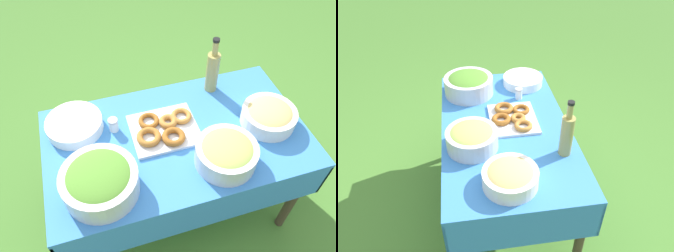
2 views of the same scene
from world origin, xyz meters
TOP-DOWN VIEW (x-y plane):
  - ground_plane at (0.00, 0.00)m, footprint 14.00×14.00m
  - picnic_table at (0.00, 0.00)m, footprint 1.26×0.73m
  - salad_bowl at (-0.39, -0.18)m, footprint 0.32×0.32m
  - pasta_bowl at (0.46, -0.04)m, footprint 0.26×0.26m
  - donut_platter at (-0.05, 0.05)m, footprint 0.33×0.29m
  - plate_stack at (-0.46, 0.19)m, footprint 0.27×0.27m
  - olive_oil_bottle at (0.28, 0.27)m, footprint 0.07×0.07m
  - fruit_bowl at (0.16, -0.20)m, footprint 0.28×0.28m
  - salt_shaker at (-0.28, 0.13)m, footprint 0.05×0.05m

SIDE VIEW (x-z plane):
  - ground_plane at x=0.00m, z-range 0.00..0.00m
  - picnic_table at x=0.00m, z-range 0.24..0.93m
  - donut_platter at x=-0.05m, z-range 0.68..0.73m
  - plate_stack at x=-0.46m, z-range 0.69..0.75m
  - salt_shaker at x=-0.28m, z-range 0.69..0.76m
  - pasta_bowl at x=0.46m, z-range 0.69..0.79m
  - fruit_bowl at x=0.16m, z-range 0.69..0.81m
  - salad_bowl at x=-0.39m, z-range 0.69..0.83m
  - olive_oil_bottle at x=0.28m, z-range 0.65..0.97m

